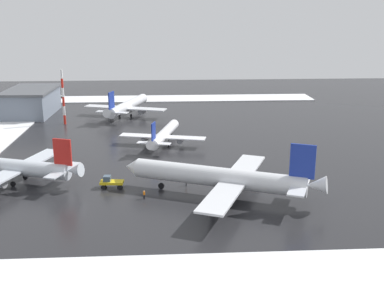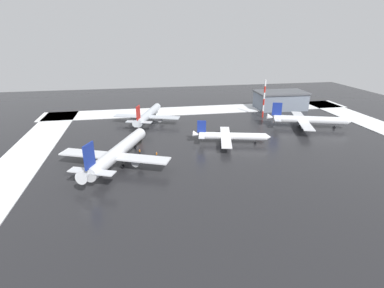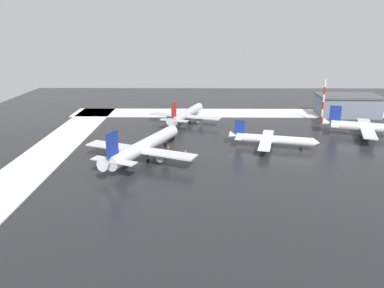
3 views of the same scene
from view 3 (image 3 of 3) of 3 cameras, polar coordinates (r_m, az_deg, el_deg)
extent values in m
plane|color=#232326|center=(116.89, 12.06, -0.76)|extent=(240.00, 240.00, 0.00)
cube|color=white|center=(164.45, 8.77, 4.70)|extent=(152.00, 16.00, 0.25)
cube|color=white|center=(122.62, -20.32, -0.56)|extent=(14.00, 116.00, 0.25)
cylinder|color=silver|center=(105.89, -7.05, -0.19)|extent=(16.52, 32.19, 3.78)
cone|color=silver|center=(121.07, -2.74, 2.16)|extent=(4.35, 3.86, 3.59)
cone|color=silver|center=(91.36, -12.87, -2.95)|extent=(4.51, 4.91, 3.68)
cube|color=silver|center=(108.17, -12.11, -0.26)|extent=(15.22, 10.16, 0.40)
cylinder|color=gray|center=(107.70, -10.94, -0.89)|extent=(3.53, 4.35, 2.22)
cube|color=silver|center=(99.00, -3.47, -1.55)|extent=(15.22, 10.16, 0.40)
cylinder|color=gray|center=(100.81, -4.44, -1.89)|extent=(3.53, 4.35, 2.22)
cube|color=navy|center=(92.08, -12.07, -0.02)|extent=(2.11, 4.25, 6.23)
cube|color=silver|center=(95.51, -13.46, -2.23)|extent=(6.04, 4.75, 0.27)
cube|color=silver|center=(91.80, -10.12, -2.82)|extent=(6.04, 4.75, 0.27)
cylinder|color=black|center=(116.10, -4.11, 0.61)|extent=(0.27, 0.27, 0.78)
cylinder|color=black|center=(116.58, -4.09, -0.15)|extent=(0.84, 1.28, 1.22)
cylinder|color=black|center=(104.96, -9.09, -1.40)|extent=(0.27, 0.27, 0.78)
cylinder|color=black|center=(105.48, -9.05, -2.23)|extent=(0.84, 1.28, 1.22)
cylinder|color=black|center=(102.50, -6.78, -1.76)|extent=(0.27, 0.27, 0.78)
cylinder|color=black|center=(103.03, -6.75, -2.61)|extent=(0.84, 1.28, 1.22)
cylinder|color=white|center=(117.28, 12.41, 0.65)|extent=(23.02, 8.22, 2.62)
cone|color=white|center=(117.53, 18.47, 0.19)|extent=(2.40, 2.86, 2.49)
cone|color=white|center=(118.24, 6.31, 1.33)|extent=(3.21, 2.83, 2.55)
cube|color=white|center=(123.50, 11.49, 1.44)|extent=(5.74, 10.53, 0.28)
cylinder|color=gray|center=(122.22, 11.60, 0.89)|extent=(2.91, 2.14, 1.54)
cube|color=white|center=(111.41, 11.04, -0.27)|extent=(5.74, 10.53, 0.28)
cylinder|color=gray|center=(113.09, 11.28, -0.43)|extent=(2.91, 2.14, 1.54)
cube|color=navy|center=(117.25, 7.25, 2.60)|extent=(3.05, 1.03, 4.31)
cube|color=white|center=(120.23, 7.42, 1.48)|extent=(2.85, 4.07, 0.18)
cube|color=white|center=(115.82, 7.11, 0.88)|extent=(2.85, 4.07, 0.18)
cylinder|color=black|center=(117.62, 16.30, -0.19)|extent=(0.18, 0.18, 0.54)
cylinder|color=black|center=(117.95, 16.25, -0.70)|extent=(0.89, 0.47, 0.85)
cylinder|color=black|center=(119.33, 11.31, 0.43)|extent=(0.18, 0.18, 0.54)
cylinder|color=black|center=(119.65, 11.28, -0.08)|extent=(0.89, 0.47, 0.85)
cylinder|color=black|center=(116.09, 11.19, -0.04)|extent=(0.18, 0.18, 0.54)
cylinder|color=black|center=(116.42, 11.16, -0.56)|extent=(0.89, 0.47, 0.85)
cylinder|color=silver|center=(146.39, -0.75, 4.63)|extent=(12.50, 28.26, 3.26)
cone|color=silver|center=(160.72, 1.19, 5.78)|extent=(3.68, 3.19, 3.10)
cone|color=silver|center=(132.03, -3.15, 3.46)|extent=(3.74, 4.14, 3.17)
cube|color=silver|center=(146.76, -4.04, 4.51)|extent=(13.17, 8.07, 0.35)
cylinder|color=gray|center=(146.66, -3.26, 4.13)|extent=(2.88, 3.71, 1.92)
cube|color=silver|center=(141.29, 1.83, 4.04)|extent=(13.17, 8.07, 0.35)
cylinder|color=gray|center=(142.54, 1.16, 3.77)|extent=(2.88, 3.71, 1.92)
cube|color=red|center=(133.30, -2.79, 5.16)|extent=(1.58, 3.74, 5.37)
cube|color=silver|center=(135.41, -3.86, 3.71)|extent=(5.17, 3.86, 0.23)
cube|color=silver|center=(133.27, -1.59, 3.52)|extent=(5.17, 3.86, 0.23)
cylinder|color=black|center=(155.95, 0.55, 4.89)|extent=(0.23, 0.23, 0.67)
cylinder|color=black|center=(156.26, 0.55, 4.39)|extent=(0.66, 1.11, 1.06)
cylinder|color=black|center=(144.84, -1.93, 3.90)|extent=(0.23, 0.23, 0.67)
cylinder|color=black|center=(145.17, -1.93, 3.37)|extent=(0.66, 1.11, 1.06)
cylinder|color=black|center=(143.38, -0.36, 3.77)|extent=(0.23, 0.23, 0.67)
cylinder|color=black|center=(143.71, -0.36, 3.23)|extent=(0.66, 1.11, 1.06)
cylinder|color=silver|center=(139.96, 26.23, 2.21)|extent=(27.99, 11.99, 3.22)
cone|color=silver|center=(138.58, 19.91, 3.08)|extent=(4.07, 3.66, 3.13)
cube|color=silver|center=(147.19, 24.80, 2.96)|extent=(7.83, 13.00, 0.34)
cylinder|color=gray|center=(145.62, 25.00, 2.41)|extent=(3.65, 2.81, 1.89)
cube|color=silver|center=(132.19, 25.36, 1.39)|extent=(7.83, 13.00, 0.34)
cylinder|color=gray|center=(134.30, 25.43, 1.20)|extent=(3.65, 2.81, 1.89)
cube|color=navy|center=(137.90, 21.00, 4.40)|extent=(3.70, 1.52, 5.30)
cube|color=silver|center=(141.47, 20.89, 3.17)|extent=(3.77, 5.09, 0.23)
cube|color=silver|center=(135.95, 20.94, 2.63)|extent=(3.77, 5.09, 0.23)
cylinder|color=black|center=(141.95, 24.93, 1.98)|extent=(0.23, 0.23, 0.66)
cylinder|color=black|center=(142.28, 24.86, 1.45)|extent=(1.09, 0.64, 1.04)
cylinder|color=black|center=(137.94, 25.08, 1.55)|extent=(0.23, 0.23, 0.66)
cylinder|color=black|center=(138.28, 25.01, 1.00)|extent=(1.09, 0.64, 1.04)
cube|color=gold|center=(125.75, -3.20, 1.44)|extent=(2.48, 4.73, 0.50)
cube|color=#3F5160|center=(126.42, -3.15, 1.90)|extent=(1.58, 1.49, 1.10)
cylinder|color=black|center=(127.61, -3.54, 1.34)|extent=(0.38, 0.92, 0.90)
cylinder|color=black|center=(127.36, -2.66, 1.32)|extent=(0.38, 0.92, 0.90)
cylinder|color=black|center=(124.55, -3.74, 0.93)|extent=(0.38, 0.92, 0.90)
cylinder|color=black|center=(124.29, -2.83, 0.91)|extent=(0.38, 0.92, 0.90)
cylinder|color=black|center=(111.73, -3.64, -1.02)|extent=(0.16, 0.16, 0.85)
cylinder|color=black|center=(111.77, -3.54, -1.01)|extent=(0.16, 0.16, 0.85)
cylinder|color=orange|center=(111.52, -3.60, -0.66)|extent=(0.36, 0.36, 0.62)
sphere|color=tan|center=(111.39, -3.60, -0.45)|extent=(0.24, 0.24, 0.24)
cylinder|color=black|center=(108.35, -0.98, -1.58)|extent=(0.16, 0.16, 0.85)
cylinder|color=black|center=(108.54, -0.98, -1.54)|extent=(0.16, 0.16, 0.85)
cylinder|color=orange|center=(108.21, -0.98, -1.19)|extent=(0.36, 0.36, 0.62)
sphere|color=tan|center=(108.07, -0.98, -0.98)|extent=(0.24, 0.24, 0.24)
cylinder|color=black|center=(120.12, -6.40, 0.23)|extent=(0.16, 0.16, 0.85)
cylinder|color=black|center=(120.28, -6.45, 0.25)|extent=(0.16, 0.16, 0.85)
cylinder|color=orange|center=(119.99, -6.44, 0.57)|extent=(0.36, 0.36, 0.62)
sphere|color=tan|center=(119.86, -6.44, 0.77)|extent=(0.24, 0.24, 0.24)
cylinder|color=red|center=(152.87, 19.11, 3.47)|extent=(0.70, 0.70, 2.84)
cylinder|color=white|center=(152.26, 19.22, 4.51)|extent=(0.70, 0.70, 2.84)
cylinder|color=red|center=(151.70, 19.32, 5.56)|extent=(0.70, 0.70, 2.84)
cylinder|color=white|center=(151.19, 19.43, 6.61)|extent=(0.70, 0.70, 2.84)
cylinder|color=red|center=(150.74, 19.54, 7.67)|extent=(0.70, 0.70, 2.84)
cylinder|color=white|center=(150.33, 19.65, 8.74)|extent=(0.70, 0.70, 2.84)
cube|color=slate|center=(170.20, 22.60, 5.33)|extent=(24.42, 14.74, 8.00)
cube|color=#4C4F54|center=(169.44, 22.77, 6.78)|extent=(25.45, 15.77, 0.80)
camera|label=1|loc=(148.38, -42.79, 12.51)|focal=45.00mm
camera|label=2|loc=(17.23, -27.53, 19.94)|focal=28.00mm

